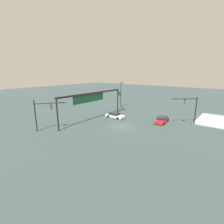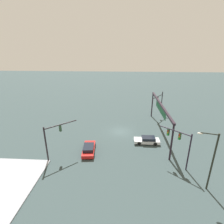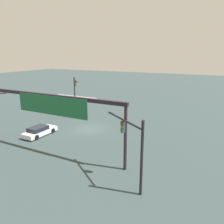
# 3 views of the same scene
# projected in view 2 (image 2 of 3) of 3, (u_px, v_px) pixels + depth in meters

# --- Properties ---
(ground_plane) EXTENTS (191.75, 191.75, 0.00)m
(ground_plane) POSITION_uv_depth(u_px,v_px,m) (120.00, 132.00, 35.72)
(ground_plane) COLOR #2F3E40
(traffic_signal_near_corner) EXTENTS (3.26, 3.61, 5.67)m
(traffic_signal_near_corner) POSITION_uv_depth(u_px,v_px,m) (180.00, 141.00, 24.08)
(traffic_signal_near_corner) COLOR black
(traffic_signal_near_corner) RESTS_ON ground
(traffic_signal_opposite_side) EXTENTS (4.49, 3.26, 5.76)m
(traffic_signal_opposite_side) POSITION_uv_depth(u_px,v_px,m) (160.00, 100.00, 43.82)
(traffic_signal_opposite_side) COLOR black
(traffic_signal_opposite_side) RESTS_ON ground
(traffic_signal_cross_street) EXTENTS (3.75, 3.95, 5.72)m
(traffic_signal_cross_street) POSITION_uv_depth(u_px,v_px,m) (53.00, 136.00, 25.83)
(traffic_signal_cross_street) COLOR black
(traffic_signal_cross_street) RESTS_ON ground
(streetlamp_curved_arm) EXTENTS (0.77, 2.22, 7.57)m
(streetlamp_curved_arm) POSITION_uv_depth(u_px,v_px,m) (211.00, 158.00, 19.83)
(streetlamp_curved_arm) COLOR black
(streetlamp_curved_arm) RESTS_ON ground
(overhead_sign_gantry) EXTENTS (18.56, 0.43, 6.20)m
(overhead_sign_gantry) POSITION_uv_depth(u_px,v_px,m) (161.00, 109.00, 33.76)
(overhead_sign_gantry) COLOR black
(overhead_sign_gantry) RESTS_ON ground
(sedan_car_approaching) EXTENTS (1.91, 4.56, 1.21)m
(sedan_car_approaching) POSITION_uv_depth(u_px,v_px,m) (147.00, 140.00, 31.29)
(sedan_car_approaching) COLOR silver
(sedan_car_approaching) RESTS_ON ground
(sedan_car_waiting_far) EXTENTS (4.88, 2.27, 1.21)m
(sedan_car_waiting_far) POSITION_uv_depth(u_px,v_px,m) (89.00, 149.00, 28.63)
(sedan_car_waiting_far) COLOR #B01B19
(sedan_car_waiting_far) RESTS_ON ground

